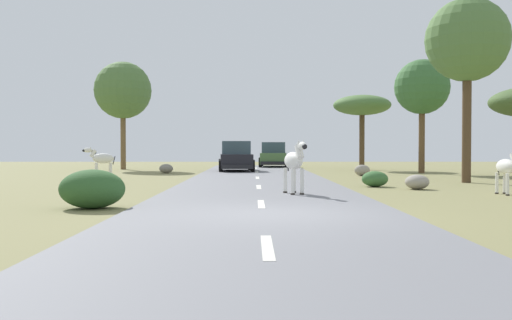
{
  "coord_description": "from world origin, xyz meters",
  "views": [
    {
      "loc": [
        -0.48,
        -11.91,
        1.43
      ],
      "look_at": [
        -0.35,
        12.21,
        0.9
      ],
      "focal_mm": 40.36,
      "sensor_mm": 36.0,
      "label": 1
    }
  ],
  "objects_px": {
    "zebra_0": "(294,162)",
    "tree_0": "(467,41)",
    "zebra_1": "(102,159)",
    "zebra_2": "(508,167)",
    "rock_1": "(110,179)",
    "bush_1": "(92,189)",
    "car_1": "(236,157)",
    "rock_3": "(166,169)",
    "car_0": "(274,155)",
    "tree_4": "(362,106)",
    "tree_3": "(422,88)",
    "bush_0": "(375,179)",
    "rock_2": "(417,182)",
    "rock_0": "(362,170)",
    "tree_1": "(123,91)"
  },
  "relations": [
    {
      "from": "tree_3",
      "to": "rock_1",
      "type": "xyz_separation_m",
      "value": [
        -14.87,
        -9.65,
        -4.53
      ]
    },
    {
      "from": "rock_2",
      "to": "tree_3",
      "type": "bearing_deg",
      "value": 72.98
    },
    {
      "from": "bush_1",
      "to": "rock_2",
      "type": "distance_m",
      "value": 11.12
    },
    {
      "from": "car_0",
      "to": "tree_4",
      "type": "relative_size",
      "value": 0.93
    },
    {
      "from": "tree_3",
      "to": "rock_1",
      "type": "height_order",
      "value": "tree_3"
    },
    {
      "from": "bush_0",
      "to": "rock_0",
      "type": "xyz_separation_m",
      "value": [
        1.07,
        8.03,
        -0.01
      ]
    },
    {
      "from": "car_1",
      "to": "bush_1",
      "type": "bearing_deg",
      "value": 78.77
    },
    {
      "from": "zebra_1",
      "to": "rock_2",
      "type": "distance_m",
      "value": 15.19
    },
    {
      "from": "zebra_0",
      "to": "zebra_1",
      "type": "xyz_separation_m",
      "value": [
        -8.49,
        10.6,
        -0.13
      ]
    },
    {
      "from": "tree_1",
      "to": "tree_4",
      "type": "relative_size",
      "value": 1.46
    },
    {
      "from": "car_0",
      "to": "tree_0",
      "type": "distance_m",
      "value": 19.86
    },
    {
      "from": "tree_0",
      "to": "car_0",
      "type": "bearing_deg",
      "value": 111.79
    },
    {
      "from": "zebra_0",
      "to": "tree_0",
      "type": "xyz_separation_m",
      "value": [
        7.4,
        6.22,
        4.69
      ]
    },
    {
      "from": "zebra_0",
      "to": "tree_0",
      "type": "height_order",
      "value": "tree_0"
    },
    {
      "from": "car_1",
      "to": "rock_3",
      "type": "height_order",
      "value": "car_1"
    },
    {
      "from": "rock_1",
      "to": "tree_1",
      "type": "bearing_deg",
      "value": 100.81
    },
    {
      "from": "zebra_2",
      "to": "car_0",
      "type": "height_order",
      "value": "car_0"
    },
    {
      "from": "rock_1",
      "to": "rock_3",
      "type": "bearing_deg",
      "value": 85.5
    },
    {
      "from": "zebra_2",
      "to": "rock_3",
      "type": "distance_m",
      "value": 19.03
    },
    {
      "from": "tree_4",
      "to": "rock_2",
      "type": "xyz_separation_m",
      "value": [
        -1.36,
        -17.08,
        -3.81
      ]
    },
    {
      "from": "zebra_1",
      "to": "tree_3",
      "type": "distance_m",
      "value": 17.56
    },
    {
      "from": "tree_0",
      "to": "rock_1",
      "type": "distance_m",
      "value": 15.22
    },
    {
      "from": "car_0",
      "to": "rock_0",
      "type": "relative_size",
      "value": 5.72
    },
    {
      "from": "bush_0",
      "to": "rock_1",
      "type": "relative_size",
      "value": 1.25
    },
    {
      "from": "tree_3",
      "to": "bush_1",
      "type": "relative_size",
      "value": 4.13
    },
    {
      "from": "tree_0",
      "to": "zebra_1",
      "type": "bearing_deg",
      "value": 164.56
    },
    {
      "from": "rock_3",
      "to": "tree_4",
      "type": "bearing_deg",
      "value": 22.99
    },
    {
      "from": "tree_1",
      "to": "tree_4",
      "type": "distance_m",
      "value": 15.39
    },
    {
      "from": "zebra_0",
      "to": "tree_4",
      "type": "bearing_deg",
      "value": -120.62
    },
    {
      "from": "rock_3",
      "to": "zebra_2",
      "type": "bearing_deg",
      "value": -49.28
    },
    {
      "from": "rock_1",
      "to": "rock_2",
      "type": "distance_m",
      "value": 11.41
    },
    {
      "from": "tree_3",
      "to": "bush_0",
      "type": "relative_size",
      "value": 6.62
    },
    {
      "from": "zebra_1",
      "to": "rock_3",
      "type": "bearing_deg",
      "value": -57.5
    },
    {
      "from": "zebra_0",
      "to": "rock_1",
      "type": "bearing_deg",
      "value": -51.87
    },
    {
      "from": "bush_1",
      "to": "rock_2",
      "type": "xyz_separation_m",
      "value": [
        9.33,
        6.05,
        -0.2
      ]
    },
    {
      "from": "car_1",
      "to": "rock_2",
      "type": "bearing_deg",
      "value": 111.15
    },
    {
      "from": "car_0",
      "to": "rock_1",
      "type": "height_order",
      "value": "car_0"
    },
    {
      "from": "bush_1",
      "to": "rock_3",
      "type": "bearing_deg",
      "value": 93.23
    },
    {
      "from": "zebra_0",
      "to": "rock_3",
      "type": "distance_m",
      "value": 15.83
    },
    {
      "from": "zebra_0",
      "to": "tree_1",
      "type": "height_order",
      "value": "tree_1"
    },
    {
      "from": "car_0",
      "to": "tree_3",
      "type": "distance_m",
      "value": 12.77
    },
    {
      "from": "rock_0",
      "to": "rock_3",
      "type": "relative_size",
      "value": 1.02
    },
    {
      "from": "car_1",
      "to": "rock_3",
      "type": "relative_size",
      "value": 5.84
    },
    {
      "from": "rock_3",
      "to": "tree_0",
      "type": "bearing_deg",
      "value": -32.09
    },
    {
      "from": "tree_3",
      "to": "rock_3",
      "type": "height_order",
      "value": "tree_3"
    },
    {
      "from": "zebra_0",
      "to": "tree_0",
      "type": "distance_m",
      "value": 10.75
    },
    {
      "from": "tree_3",
      "to": "tree_4",
      "type": "height_order",
      "value": "tree_3"
    },
    {
      "from": "zebra_1",
      "to": "bush_1",
      "type": "relative_size",
      "value": 0.97
    },
    {
      "from": "zebra_1",
      "to": "zebra_2",
      "type": "distance_m",
      "value": 18.16
    },
    {
      "from": "car_1",
      "to": "rock_0",
      "type": "xyz_separation_m",
      "value": [
        6.48,
        -5.0,
        -0.57
      ]
    }
  ]
}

